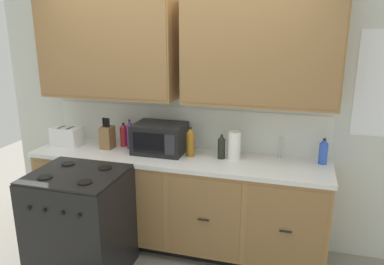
# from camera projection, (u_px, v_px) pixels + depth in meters

# --- Properties ---
(ground_plane) EXTENTS (8.00, 8.00, 0.00)m
(ground_plane) POSITION_uv_depth(u_px,v_px,m) (167.00, 262.00, 3.50)
(ground_plane) COLOR gray
(wall_unit) EXTENTS (3.97, 0.40, 2.51)m
(wall_unit) POSITION_uv_depth(u_px,v_px,m) (182.00, 75.00, 3.51)
(wall_unit) COLOR silver
(wall_unit) RESTS_ON ground_plane
(counter_run) EXTENTS (2.80, 0.64, 0.94)m
(counter_run) POSITION_uv_depth(u_px,v_px,m) (177.00, 201.00, 3.65)
(counter_run) COLOR black
(counter_run) RESTS_ON ground_plane
(stove_range) EXTENTS (0.76, 0.68, 0.95)m
(stove_range) POSITION_uv_depth(u_px,v_px,m) (81.00, 224.00, 3.25)
(stove_range) COLOR black
(stove_range) RESTS_ON ground_plane
(microwave) EXTENTS (0.48, 0.37, 0.28)m
(microwave) POSITION_uv_depth(u_px,v_px,m) (160.00, 138.00, 3.60)
(microwave) COLOR black
(microwave) RESTS_ON counter_run
(toaster) EXTENTS (0.28, 0.18, 0.19)m
(toaster) POSITION_uv_depth(u_px,v_px,m) (67.00, 136.00, 3.81)
(toaster) COLOR white
(toaster) RESTS_ON counter_run
(knife_block) EXTENTS (0.11, 0.14, 0.31)m
(knife_block) POSITION_uv_depth(u_px,v_px,m) (107.00, 137.00, 3.72)
(knife_block) COLOR olive
(knife_block) RESTS_ON counter_run
(sink_faucet) EXTENTS (0.02, 0.02, 0.20)m
(sink_faucet) POSITION_uv_depth(u_px,v_px,m) (280.00, 148.00, 3.44)
(sink_faucet) COLOR #B2B5BA
(sink_faucet) RESTS_ON counter_run
(paper_towel_roll) EXTENTS (0.12, 0.12, 0.26)m
(paper_towel_roll) POSITION_uv_depth(u_px,v_px,m) (234.00, 145.00, 3.41)
(paper_towel_roll) COLOR white
(paper_towel_roll) RESTS_ON counter_run
(bottle_blue) EXTENTS (0.08, 0.08, 0.23)m
(bottle_blue) POSITION_uv_depth(u_px,v_px,m) (323.00, 151.00, 3.30)
(bottle_blue) COLOR blue
(bottle_blue) RESTS_ON counter_run
(bottle_violet) EXTENTS (0.06, 0.06, 0.29)m
(bottle_violet) POSITION_uv_depth(u_px,v_px,m) (130.00, 134.00, 3.71)
(bottle_violet) COLOR #663384
(bottle_violet) RESTS_ON counter_run
(bottle_red) EXTENTS (0.08, 0.08, 0.24)m
(bottle_red) POSITION_uv_depth(u_px,v_px,m) (124.00, 135.00, 3.79)
(bottle_red) COLOR maroon
(bottle_red) RESTS_ON counter_run
(bottle_dark) EXTENTS (0.07, 0.07, 0.23)m
(bottle_dark) POSITION_uv_depth(u_px,v_px,m) (221.00, 147.00, 3.43)
(bottle_dark) COLOR black
(bottle_dark) RESTS_ON counter_run
(bottle_amber) EXTENTS (0.08, 0.08, 0.28)m
(bottle_amber) POSITION_uv_depth(u_px,v_px,m) (190.00, 142.00, 3.49)
(bottle_amber) COLOR #9E6619
(bottle_amber) RESTS_ON counter_run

